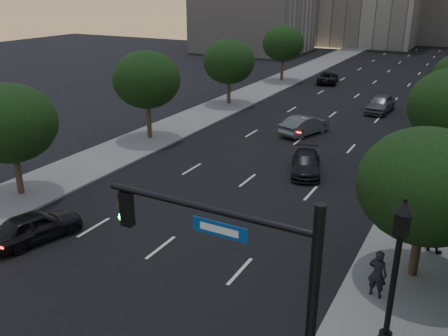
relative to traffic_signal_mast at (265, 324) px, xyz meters
The scene contains 19 objects.
ground 8.91m from the traffic_signal_mast, 168.27° to the left, with size 160.00×160.00×0.00m, color black.
road_surface 32.84m from the traffic_signal_mast, 104.09° to the left, with size 16.00×140.00×0.02m, color black.
sidewalk_left 36.68m from the traffic_signal_mast, 119.89° to the left, with size 4.50×140.00×0.15m, color slate.
office_block_filler 79.35m from the traffic_signal_mast, 115.35° to the left, with size 18.00×16.00×14.00m, color #A9A39B.
tree_right_a 9.94m from the traffic_signal_mast, 76.28° to the left, with size 5.20×5.20×6.24m.
tree_left_a 19.79m from the traffic_signal_mast, 157.25° to the left, with size 5.00×5.00×6.34m.
tree_left_b 26.83m from the traffic_signal_mast, 132.88° to the left, with size 5.00×5.00×6.71m.
tree_left_c 37.41m from the traffic_signal_mast, 119.20° to the left, with size 5.00×5.00×6.34m.
tree_left_d 50.10m from the traffic_signal_mast, 111.36° to the left, with size 5.00×5.00×6.71m.
traffic_signal_mast is the anchor object (origin of this frame).
street_lamp 5.03m from the traffic_signal_mast, 63.23° to the left, with size 0.64×0.64×5.62m.
sedan_near_left 14.48m from the traffic_signal_mast, 161.32° to the left, with size 1.70×4.22×1.44m, color black.
sedan_mid_left 27.90m from the traffic_signal_mast, 107.12° to the left, with size 1.62×4.64×1.53m, color #4C4F53.
sedan_far_left 50.01m from the traffic_signal_mast, 104.95° to the left, with size 2.24×4.86×1.35m, color black.
sedan_near_right 19.52m from the traffic_signal_mast, 105.90° to the left, with size 1.78×4.37×1.27m, color black.
sedan_far_right 36.99m from the traffic_signal_mast, 96.78° to the left, with size 1.95×4.86×1.65m, color #4E5155.
pedestrian_a 7.99m from the traffic_signal_mast, 79.87° to the left, with size 0.70×0.46×1.92m, color black.
pedestrian_b 12.63m from the traffic_signal_mast, 76.74° to the left, with size 0.88×0.69×1.82m, color black.
pedestrian_c 14.71m from the traffic_signal_mast, 78.73° to the left, with size 1.07×0.44×1.82m, color black.
Camera 1 is at (11.39, -10.04, 11.04)m, focal length 38.00 mm.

